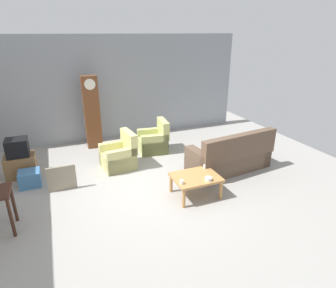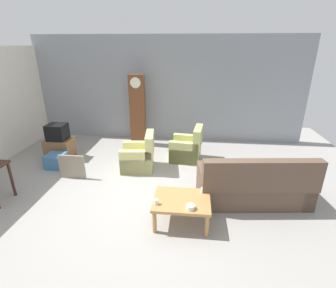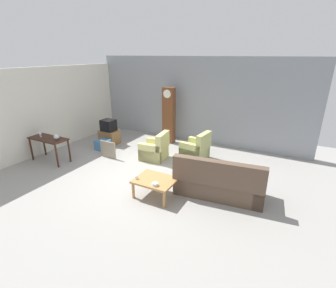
{
  "view_description": "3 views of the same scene",
  "coord_description": "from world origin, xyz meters",
  "px_view_note": "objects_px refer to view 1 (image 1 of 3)",
  "views": [
    {
      "loc": [
        -1.82,
        -5.36,
        3.26
      ],
      "look_at": [
        0.56,
        0.47,
        0.77
      ],
      "focal_mm": 30.55,
      "sensor_mm": 36.0,
      "label": 1
    },
    {
      "loc": [
        0.87,
        -4.32,
        2.88
      ],
      "look_at": [
        0.34,
        0.63,
        0.93
      ],
      "focal_mm": 26.95,
      "sensor_mm": 36.0,
      "label": 2
    },
    {
      "loc": [
        3.44,
        -5.15,
        3.28
      ],
      "look_at": [
        0.5,
        0.38,
        0.97
      ],
      "focal_mm": 26.28,
      "sensor_mm": 36.0,
      "label": 3
    }
  ],
  "objects_px": {
    "cup_blue_rimmed": "(205,166)",
    "tv_crt": "(17,147)",
    "cup_white_porcelain": "(182,182)",
    "bowl_white_stacked": "(208,179)",
    "storage_box_blue": "(30,178)",
    "armchair_olive_far": "(154,141)",
    "framed_picture_leaning": "(62,178)",
    "grandfather_clock": "(92,112)",
    "armchair_olive_near": "(120,156)",
    "couch_floral": "(230,157)",
    "coffee_table_wood": "(196,179)",
    "tv_stand_cabinet": "(21,166)"
  },
  "relations": [
    {
      "from": "tv_crt",
      "to": "framed_picture_leaning",
      "type": "relative_size",
      "value": 0.8
    },
    {
      "from": "storage_box_blue",
      "to": "armchair_olive_far",
      "type": "bearing_deg",
      "value": 14.24
    },
    {
      "from": "armchair_olive_far",
      "to": "tv_crt",
      "type": "bearing_deg",
      "value": -176.2
    },
    {
      "from": "cup_blue_rimmed",
      "to": "tv_crt",
      "type": "bearing_deg",
      "value": 151.06
    },
    {
      "from": "cup_white_porcelain",
      "to": "bowl_white_stacked",
      "type": "height_order",
      "value": "cup_white_porcelain"
    },
    {
      "from": "armchair_olive_near",
      "to": "cup_blue_rimmed",
      "type": "distance_m",
      "value": 2.28
    },
    {
      "from": "armchair_olive_far",
      "to": "tv_crt",
      "type": "distance_m",
      "value": 3.51
    },
    {
      "from": "tv_crt",
      "to": "bowl_white_stacked",
      "type": "xyz_separation_m",
      "value": [
        3.62,
        -2.63,
        -0.25
      ]
    },
    {
      "from": "cup_blue_rimmed",
      "to": "couch_floral",
      "type": "bearing_deg",
      "value": 25.54
    },
    {
      "from": "cup_white_porcelain",
      "to": "storage_box_blue",
      "type": "bearing_deg",
      "value": 145.49
    },
    {
      "from": "armchair_olive_near",
      "to": "cup_blue_rimmed",
      "type": "xyz_separation_m",
      "value": [
        1.52,
        -1.68,
        0.19
      ]
    },
    {
      "from": "coffee_table_wood",
      "to": "grandfather_clock",
      "type": "height_order",
      "value": "grandfather_clock"
    },
    {
      "from": "framed_picture_leaning",
      "to": "cup_white_porcelain",
      "type": "relative_size",
      "value": 6.88
    },
    {
      "from": "armchair_olive_near",
      "to": "tv_stand_cabinet",
      "type": "bearing_deg",
      "value": 169.37
    },
    {
      "from": "storage_box_blue",
      "to": "cup_white_porcelain",
      "type": "height_order",
      "value": "cup_white_porcelain"
    },
    {
      "from": "cup_blue_rimmed",
      "to": "bowl_white_stacked",
      "type": "relative_size",
      "value": 0.62
    },
    {
      "from": "framed_picture_leaning",
      "to": "cup_white_porcelain",
      "type": "height_order",
      "value": "framed_picture_leaning"
    },
    {
      "from": "tv_crt",
      "to": "grandfather_clock",
      "type": "bearing_deg",
      "value": 32.88
    },
    {
      "from": "coffee_table_wood",
      "to": "tv_crt",
      "type": "height_order",
      "value": "tv_crt"
    },
    {
      "from": "cup_blue_rimmed",
      "to": "tv_stand_cabinet",
      "type": "bearing_deg",
      "value": 151.06
    },
    {
      "from": "grandfather_clock",
      "to": "framed_picture_leaning",
      "type": "bearing_deg",
      "value": -114.37
    },
    {
      "from": "couch_floral",
      "to": "bowl_white_stacked",
      "type": "distance_m",
      "value": 1.56
    },
    {
      "from": "armchair_olive_near",
      "to": "coffee_table_wood",
      "type": "xyz_separation_m",
      "value": [
        1.16,
        -1.94,
        0.08
      ]
    },
    {
      "from": "armchair_olive_far",
      "to": "storage_box_blue",
      "type": "distance_m",
      "value": 3.37
    },
    {
      "from": "coffee_table_wood",
      "to": "framed_picture_leaning",
      "type": "bearing_deg",
      "value": 153.57
    },
    {
      "from": "armchair_olive_near",
      "to": "cup_white_porcelain",
      "type": "relative_size",
      "value": 10.55
    },
    {
      "from": "cup_blue_rimmed",
      "to": "cup_white_porcelain",
      "type": "bearing_deg",
      "value": -149.9
    },
    {
      "from": "storage_box_blue",
      "to": "couch_floral",
      "type": "bearing_deg",
      "value": -12.74
    },
    {
      "from": "tv_crt",
      "to": "bowl_white_stacked",
      "type": "bearing_deg",
      "value": -36.01
    },
    {
      "from": "tv_crt",
      "to": "storage_box_blue",
      "type": "height_order",
      "value": "tv_crt"
    },
    {
      "from": "framed_picture_leaning",
      "to": "cup_white_porcelain",
      "type": "distance_m",
      "value": 2.65
    },
    {
      "from": "coffee_table_wood",
      "to": "tv_stand_cabinet",
      "type": "bearing_deg",
      "value": 145.61
    },
    {
      "from": "storage_box_blue",
      "to": "bowl_white_stacked",
      "type": "distance_m",
      "value": 3.98
    },
    {
      "from": "storage_box_blue",
      "to": "bowl_white_stacked",
      "type": "height_order",
      "value": "bowl_white_stacked"
    },
    {
      "from": "tv_stand_cabinet",
      "to": "tv_crt",
      "type": "bearing_deg",
      "value": 0.0
    },
    {
      "from": "couch_floral",
      "to": "cup_blue_rimmed",
      "type": "distance_m",
      "value": 1.11
    },
    {
      "from": "storage_box_blue",
      "to": "tv_stand_cabinet",
      "type": "bearing_deg",
      "value": 108.68
    },
    {
      "from": "storage_box_blue",
      "to": "cup_blue_rimmed",
      "type": "distance_m",
      "value": 3.94
    },
    {
      "from": "coffee_table_wood",
      "to": "grandfather_clock",
      "type": "relative_size",
      "value": 0.45
    },
    {
      "from": "armchair_olive_near",
      "to": "armchair_olive_far",
      "type": "relative_size",
      "value": 1.0
    },
    {
      "from": "armchair_olive_near",
      "to": "storage_box_blue",
      "type": "relative_size",
      "value": 2.04
    },
    {
      "from": "armchair_olive_near",
      "to": "grandfather_clock",
      "type": "xyz_separation_m",
      "value": [
        -0.38,
        1.68,
        0.76
      ]
    },
    {
      "from": "armchair_olive_far",
      "to": "grandfather_clock",
      "type": "relative_size",
      "value": 0.43
    },
    {
      "from": "grandfather_clock",
      "to": "tv_crt",
      "type": "height_order",
      "value": "grandfather_clock"
    },
    {
      "from": "coffee_table_wood",
      "to": "framed_picture_leaning",
      "type": "relative_size",
      "value": 1.6
    },
    {
      "from": "armchair_olive_near",
      "to": "bowl_white_stacked",
      "type": "bearing_deg",
      "value": -59.12
    },
    {
      "from": "grandfather_clock",
      "to": "cup_white_porcelain",
      "type": "relative_size",
      "value": 24.31
    },
    {
      "from": "grandfather_clock",
      "to": "storage_box_blue",
      "type": "height_order",
      "value": "grandfather_clock"
    },
    {
      "from": "couch_floral",
      "to": "framed_picture_leaning",
      "type": "bearing_deg",
      "value": 171.94
    },
    {
      "from": "couch_floral",
      "to": "storage_box_blue",
      "type": "distance_m",
      "value": 4.73
    }
  ]
}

